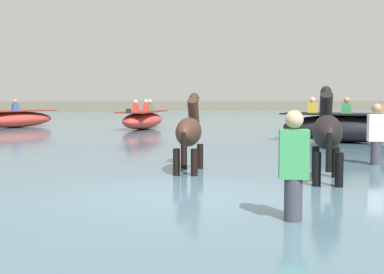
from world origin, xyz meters
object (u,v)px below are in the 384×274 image
at_px(horse_lead_dark_bay, 189,134).
at_px(boat_far_offshore, 14,119).
at_px(horse_trailing_black, 327,135).
at_px(boat_near_port, 347,128).
at_px(person_onlooker_left, 293,180).
at_px(boat_mid_outer, 143,120).
at_px(person_wading_close, 376,142).

bearing_deg(horse_lead_dark_bay, boat_far_offshore, 108.13).
bearing_deg(horse_trailing_black, boat_near_port, 59.47).
height_order(horse_lead_dark_bay, person_onlooker_left, horse_lead_dark_bay).
bearing_deg(boat_far_offshore, horse_lead_dark_bay, -71.87).
xyz_separation_m(horse_trailing_black, boat_far_offshore, (-6.65, 15.85, -0.38)).
bearing_deg(boat_mid_outer, person_wading_close, -75.07).
height_order(horse_trailing_black, boat_far_offshore, horse_trailing_black).
distance_m(boat_near_port, person_onlooker_left, 10.42).
bearing_deg(horse_trailing_black, boat_mid_outer, 95.80).
xyz_separation_m(boat_far_offshore, person_wading_close, (8.49, -14.23, 0.10)).
xyz_separation_m(horse_lead_dark_bay, boat_mid_outer, (0.56, 12.27, -0.31)).
height_order(boat_near_port, person_wading_close, boat_near_port).
bearing_deg(boat_mid_outer, boat_near_port, -54.64).
relative_size(horse_trailing_black, person_wading_close, 1.20).
relative_size(boat_far_offshore, person_wading_close, 2.23).
bearing_deg(boat_far_offshore, person_wading_close, -59.17).
distance_m(horse_trailing_black, person_onlooker_left, 2.95).
distance_m(horse_lead_dark_bay, horse_trailing_black, 2.47).
xyz_separation_m(horse_trailing_black, person_onlooker_left, (-1.60, -2.47, -0.29)).
bearing_deg(person_onlooker_left, horse_trailing_black, 57.08).
distance_m(boat_mid_outer, person_onlooker_left, 16.24).
relative_size(boat_near_port, person_wading_close, 2.43).
relative_size(horse_lead_dark_bay, boat_mid_outer, 0.51).
bearing_deg(person_wading_close, person_onlooker_left, -130.08).
relative_size(boat_mid_outer, boat_near_port, 0.90).
distance_m(horse_lead_dark_bay, person_wading_close, 3.81).
bearing_deg(person_wading_close, horse_trailing_black, -138.67).
bearing_deg(person_wading_close, boat_near_port, 67.91).
xyz_separation_m(horse_lead_dark_bay, person_wading_close, (3.80, 0.12, -0.22)).
bearing_deg(horse_lead_dark_bay, person_onlooker_left, -84.83).
height_order(horse_lead_dark_bay, boat_near_port, horse_lead_dark_bay).
relative_size(boat_near_port, person_onlooker_left, 2.43).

